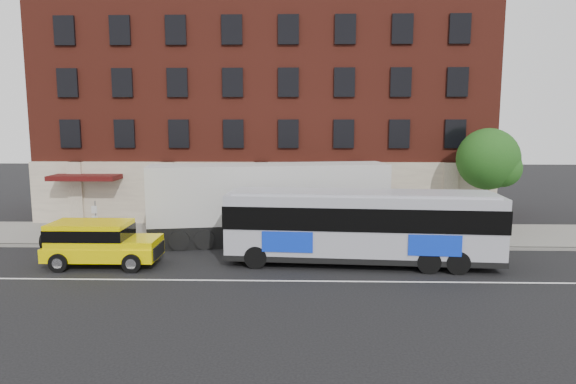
{
  "coord_description": "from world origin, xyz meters",
  "views": [
    {
      "loc": [
        2.56,
        -19.97,
        6.71
      ],
      "look_at": [
        1.89,
        5.5,
        3.12
      ],
      "focal_mm": 31.18,
      "sensor_mm": 36.0,
      "label": 1
    }
  ],
  "objects_px": {
    "yellow_suv": "(98,241)",
    "shipping_container": "(270,204)",
    "sign_pole": "(95,220)",
    "city_bus": "(362,224)",
    "street_tree": "(489,161)"
  },
  "relations": [
    {
      "from": "street_tree",
      "to": "shipping_container",
      "type": "xyz_separation_m",
      "value": [
        -12.73,
        -1.94,
        -2.24
      ]
    },
    {
      "from": "sign_pole",
      "to": "street_tree",
      "type": "height_order",
      "value": "street_tree"
    },
    {
      "from": "city_bus",
      "to": "yellow_suv",
      "type": "height_order",
      "value": "city_bus"
    },
    {
      "from": "yellow_suv",
      "to": "shipping_container",
      "type": "xyz_separation_m",
      "value": [
        7.73,
        4.97,
        0.97
      ]
    },
    {
      "from": "city_bus",
      "to": "shipping_container",
      "type": "distance_m",
      "value": 6.37
    },
    {
      "from": "sign_pole",
      "to": "city_bus",
      "type": "relative_size",
      "value": 0.19
    },
    {
      "from": "yellow_suv",
      "to": "shipping_container",
      "type": "height_order",
      "value": "shipping_container"
    },
    {
      "from": "yellow_suv",
      "to": "city_bus",
      "type": "bearing_deg",
      "value": 2.68
    },
    {
      "from": "sign_pole",
      "to": "shipping_container",
      "type": "height_order",
      "value": "shipping_container"
    },
    {
      "from": "city_bus",
      "to": "yellow_suv",
      "type": "xyz_separation_m",
      "value": [
        -12.34,
        -0.58,
        -0.73
      ]
    },
    {
      "from": "street_tree",
      "to": "shipping_container",
      "type": "height_order",
      "value": "street_tree"
    },
    {
      "from": "sign_pole",
      "to": "shipping_container",
      "type": "bearing_deg",
      "value": 8.52
    },
    {
      "from": "street_tree",
      "to": "city_bus",
      "type": "relative_size",
      "value": 0.48
    },
    {
      "from": "street_tree",
      "to": "sign_pole",
      "type": "bearing_deg",
      "value": -171.39
    },
    {
      "from": "city_bus",
      "to": "street_tree",
      "type": "bearing_deg",
      "value": 37.96
    }
  ]
}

